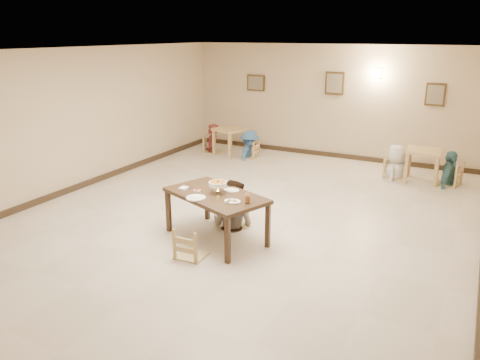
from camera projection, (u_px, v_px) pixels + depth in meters
The scene contains 31 objects.
floor at pixel (246, 216), 8.77m from camera, with size 10.00×10.00×0.00m, color beige.
ceiling at pixel (247, 50), 7.86m from camera, with size 10.00×10.00×0.00m, color white.
wall_back at pixel (330, 102), 12.54m from camera, with size 10.00×10.00×0.00m, color beige.
wall_left at pixel (81, 119), 10.07m from camera, with size 10.00×10.00×0.00m, color beige.
baseboard_back at pixel (327, 154), 12.95m from camera, with size 8.00×0.06×0.12m, color #322417.
baseboard_left at pixel (89, 183), 10.49m from camera, with size 0.06×10.00×0.12m, color #322417.
picture_a at pixel (256, 83), 13.35m from camera, with size 0.55×0.04×0.45m.
picture_b at pixel (335, 83), 12.31m from camera, with size 0.50×0.04×0.60m.
picture_c at pixel (435, 95), 11.26m from camera, with size 0.45×0.04×0.55m.
wall_sconce at pixel (378, 73), 11.74m from camera, with size 0.16×0.05×0.22m, color #FFD88C.
main_table at pixel (216, 198), 7.58m from camera, with size 1.92×1.50×0.79m.
chair_far at pixel (235, 198), 8.26m from camera, with size 0.46×0.46×0.98m.
chair_near at pixel (191, 228), 7.05m from camera, with size 0.43×0.43×0.92m.
main_diner at pixel (232, 180), 8.07m from camera, with size 0.82×0.64×1.69m, color gray.
curry_warmer at pixel (218, 184), 7.54m from camera, with size 0.33×0.29×0.27m.
rice_plate_far at pixel (231, 190), 7.69m from camera, with size 0.27×0.27×0.06m.
rice_plate_near at pixel (196, 198), 7.33m from camera, with size 0.31×0.31×0.07m.
fried_plate at pixel (232, 201), 7.17m from camera, with size 0.26×0.26×0.06m.
chili_dish at pixel (197, 190), 7.68m from camera, with size 0.12×0.12×0.02m.
napkin_cutlery at pixel (184, 188), 7.79m from camera, with size 0.14×0.22×0.03m.
drink_glass at pixel (247, 199), 7.12m from camera, with size 0.08×0.08×0.16m.
bg_table_left at pixel (230, 133), 12.91m from camera, with size 0.95×0.95×0.75m.
bg_table_right at pixel (423, 156), 10.62m from camera, with size 0.77×0.77×0.74m.
bg_chair_ll at pixel (212, 136), 13.25m from camera, with size 0.45×0.45×0.96m.
bg_chair_lr at pixel (250, 141), 12.68m from camera, with size 0.43×0.43×0.92m.
bg_chair_rl at pixel (397, 157), 10.91m from camera, with size 0.48×0.48×1.03m.
bg_chair_rr at pixel (450, 163), 10.42m from camera, with size 0.48×0.48×1.01m.
bg_diner_a at pixel (212, 124), 13.14m from camera, with size 0.60×0.39×1.64m, color maroon.
bg_diner_b at pixel (250, 130), 12.59m from camera, with size 0.98×0.56×1.52m, color #38669F.
bg_diner_c at pixel (398, 145), 10.83m from camera, with size 0.77×0.50×1.58m, color silver.
bg_diner_d at pixel (452, 151), 10.33m from camera, with size 0.91×0.38×1.56m, color #43777F.
Camera 1 is at (3.66, -7.29, 3.29)m, focal length 35.00 mm.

